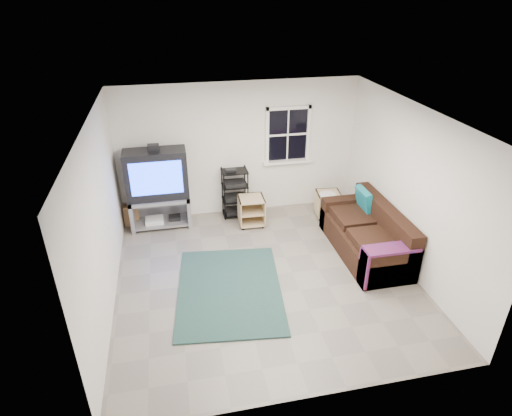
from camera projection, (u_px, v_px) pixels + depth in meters
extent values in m
plane|color=gray|center=(265.00, 276.00, 6.81)|extent=(4.60, 4.60, 0.00)
plane|color=white|center=(267.00, 116.00, 5.60)|extent=(4.60, 4.60, 0.00)
plane|color=white|center=(239.00, 150.00, 8.19)|extent=(4.60, 0.00, 4.60)
plane|color=white|center=(318.00, 309.00, 4.22)|extent=(4.60, 0.00, 4.60)
plane|color=white|center=(101.00, 220.00, 5.79)|extent=(0.00, 4.60, 4.60)
plane|color=white|center=(411.00, 190.00, 6.62)|extent=(0.00, 4.60, 4.60)
cube|color=black|center=(288.00, 134.00, 8.24)|extent=(0.80, 0.01, 1.02)
cube|color=white|center=(289.00, 108.00, 7.97)|extent=(0.88, 0.06, 0.06)
cube|color=white|center=(287.00, 162.00, 8.46)|extent=(0.98, 0.14, 0.05)
cube|color=white|center=(267.00, 136.00, 8.14)|extent=(0.06, 0.06, 1.10)
cube|color=white|center=(308.00, 133.00, 8.29)|extent=(0.06, 0.06, 1.10)
cube|color=white|center=(288.00, 135.00, 8.22)|extent=(0.78, 0.04, 0.04)
cube|color=gray|center=(159.00, 198.00, 7.98)|extent=(1.11, 0.55, 0.07)
cube|color=gray|center=(133.00, 214.00, 8.01)|extent=(0.07, 0.55, 0.61)
cube|color=gray|center=(188.00, 208.00, 8.20)|extent=(0.07, 0.55, 0.61)
cube|color=gray|center=(162.00, 221.00, 8.22)|extent=(0.98, 0.51, 0.04)
cube|color=gray|center=(161.00, 205.00, 8.33)|extent=(1.11, 0.04, 0.61)
cube|color=silver|center=(155.00, 220.00, 8.12)|extent=(0.33, 0.27, 0.09)
cube|color=black|center=(175.00, 218.00, 8.23)|extent=(0.22, 0.20, 0.07)
cube|color=black|center=(156.00, 174.00, 7.75)|extent=(1.11, 0.47, 0.91)
cube|color=#1D44F8|center=(156.00, 178.00, 7.54)|extent=(0.91, 0.01, 0.62)
cube|color=black|center=(153.00, 147.00, 7.51)|extent=(0.20, 0.14, 0.11)
cylinder|color=black|center=(225.00, 197.00, 8.19)|extent=(0.02, 0.02, 1.00)
cylinder|color=black|center=(248.00, 195.00, 8.27)|extent=(0.02, 0.02, 1.00)
cylinder|color=black|center=(222.00, 190.00, 8.47)|extent=(0.02, 0.02, 1.00)
cylinder|color=black|center=(245.00, 188.00, 8.55)|extent=(0.02, 0.02, 1.00)
cube|color=black|center=(235.00, 213.00, 8.58)|extent=(0.50, 0.36, 0.02)
cube|color=black|center=(235.00, 211.00, 8.56)|extent=(0.39, 0.29, 0.08)
cube|color=black|center=(235.00, 199.00, 8.44)|extent=(0.50, 0.36, 0.02)
cube|color=black|center=(235.00, 197.00, 8.42)|extent=(0.39, 0.29, 0.08)
cube|color=black|center=(235.00, 186.00, 8.30)|extent=(0.50, 0.36, 0.02)
cube|color=black|center=(235.00, 183.00, 8.28)|extent=(0.39, 0.29, 0.08)
cube|color=black|center=(234.00, 171.00, 8.16)|extent=(0.50, 0.36, 0.02)
cube|color=tan|center=(251.00, 198.00, 8.03)|extent=(0.49, 0.49, 0.02)
cube|color=tan|center=(251.00, 221.00, 8.26)|extent=(0.49, 0.49, 0.02)
cube|color=tan|center=(239.00, 211.00, 8.11)|extent=(0.04, 0.48, 0.51)
cube|color=tan|center=(263.00, 209.00, 8.18)|extent=(0.04, 0.48, 0.51)
cube|color=tan|center=(249.00, 205.00, 8.34)|extent=(0.43, 0.03, 0.51)
cube|color=tan|center=(251.00, 211.00, 8.15)|extent=(0.45, 0.47, 0.02)
cylinder|color=black|center=(243.00, 229.00, 8.08)|extent=(0.05, 0.05, 0.05)
cylinder|color=black|center=(259.00, 217.00, 8.47)|extent=(0.05, 0.05, 0.05)
cube|color=tan|center=(329.00, 194.00, 8.35)|extent=(0.51, 0.51, 0.02)
cube|color=tan|center=(327.00, 213.00, 8.55)|extent=(0.51, 0.51, 0.02)
cube|color=tan|center=(317.00, 204.00, 8.43)|extent=(0.08, 0.45, 0.46)
cube|color=tan|center=(339.00, 203.00, 8.47)|extent=(0.08, 0.45, 0.46)
cube|color=tan|center=(325.00, 199.00, 8.64)|extent=(0.41, 0.07, 0.46)
cube|color=tan|center=(328.00, 204.00, 8.46)|extent=(0.46, 0.48, 0.02)
cylinder|color=black|center=(320.00, 219.00, 8.40)|extent=(0.05, 0.05, 0.05)
cylinder|color=black|center=(334.00, 210.00, 8.74)|extent=(0.05, 0.05, 0.05)
cylinder|color=silver|center=(328.00, 195.00, 8.25)|extent=(0.32, 0.32, 0.02)
cube|color=black|center=(364.00, 242.00, 7.33)|extent=(0.90, 2.01, 0.42)
cube|color=black|center=(386.00, 218.00, 7.19)|extent=(0.24, 2.01, 0.43)
cube|color=black|center=(345.00, 212.00, 8.04)|extent=(0.90, 0.24, 0.62)
cube|color=black|center=(390.00, 267.00, 6.52)|extent=(0.90, 0.24, 0.62)
cube|color=black|center=(372.00, 241.00, 6.83)|extent=(0.60, 0.72, 0.13)
cube|color=black|center=(352.00, 217.00, 7.53)|extent=(0.60, 0.72, 0.13)
cube|color=teal|center=(364.00, 200.00, 7.60)|extent=(0.20, 0.48, 0.42)
cube|color=navy|center=(392.00, 249.00, 6.36)|extent=(0.83, 0.30, 0.04)
cube|color=navy|center=(363.00, 269.00, 6.43)|extent=(0.04, 0.30, 0.58)
cube|color=black|center=(230.00, 289.00, 6.50)|extent=(1.78, 2.29, 0.03)
cube|color=#9D7246|center=(131.00, 215.00, 8.20)|extent=(0.32, 0.24, 0.40)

